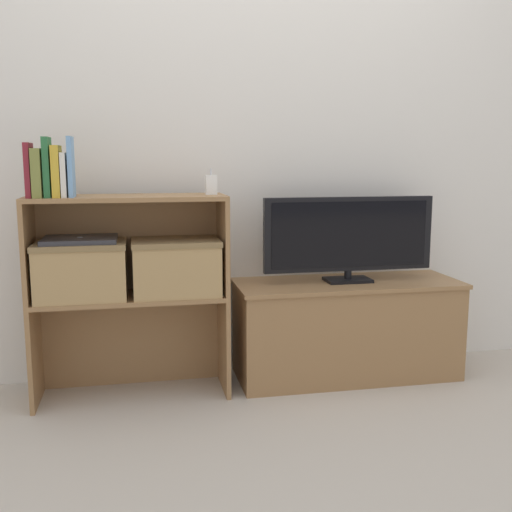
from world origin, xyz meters
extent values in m
plane|color=#BCB2A3|center=(0.00, 0.00, 0.00)|extent=(16.00, 16.00, 0.00)
cube|color=silver|center=(0.00, 0.43, 1.20)|extent=(10.00, 0.05, 2.40)
cube|color=olive|center=(0.47, 0.20, 0.23)|extent=(1.08, 0.40, 0.46)
cube|color=olive|center=(0.47, 0.20, 0.47)|extent=(1.10, 0.42, 0.02)
cube|color=black|center=(0.47, 0.20, 0.49)|extent=(0.22, 0.14, 0.02)
cylinder|color=black|center=(0.47, 0.20, 0.52)|extent=(0.04, 0.04, 0.04)
cube|color=black|center=(0.47, 0.20, 0.72)|extent=(0.84, 0.03, 0.36)
cube|color=black|center=(0.47, 0.18, 0.72)|extent=(0.78, 0.00, 0.32)
cube|color=olive|center=(-1.00, 0.16, 0.23)|extent=(0.02, 0.32, 0.47)
cube|color=olive|center=(-0.16, 0.16, 0.23)|extent=(0.02, 0.32, 0.47)
cube|color=olive|center=(-0.58, 0.31, 0.23)|extent=(0.82, 0.02, 0.47)
cube|color=olive|center=(-0.58, 0.16, 0.46)|extent=(0.82, 0.32, 0.02)
cube|color=olive|center=(-1.00, 0.16, 0.69)|extent=(0.02, 0.32, 0.45)
cube|color=olive|center=(-0.16, 0.16, 0.69)|extent=(0.02, 0.32, 0.45)
cube|color=olive|center=(-0.58, 0.31, 0.69)|extent=(0.82, 0.02, 0.45)
cube|color=olive|center=(-0.58, 0.16, 0.91)|extent=(0.82, 0.32, 0.02)
cube|color=maroon|center=(-0.97, 0.10, 1.03)|extent=(0.02, 0.13, 0.22)
cube|color=olive|center=(-0.93, 0.10, 1.02)|extent=(0.04, 0.15, 0.20)
cube|color=#286638|center=(-0.89, 0.10, 1.04)|extent=(0.03, 0.12, 0.25)
cube|color=gold|center=(-0.86, 0.10, 1.02)|extent=(0.03, 0.14, 0.21)
cube|color=silver|center=(-0.83, 0.10, 1.01)|extent=(0.02, 0.14, 0.18)
cube|color=#709ECC|center=(-0.80, 0.10, 1.04)|extent=(0.02, 0.13, 0.25)
cube|color=white|center=(-0.21, 0.16, 0.96)|extent=(0.05, 0.03, 0.09)
cylinder|color=silver|center=(-0.21, 0.16, 1.02)|extent=(0.01, 0.01, 0.03)
cube|color=tan|center=(-0.78, 0.14, 0.59)|extent=(0.38, 0.28, 0.25)
cube|color=olive|center=(-0.78, 0.14, 0.71)|extent=(0.39, 0.29, 0.02)
cube|color=tan|center=(-0.37, 0.14, 0.59)|extent=(0.38, 0.28, 0.25)
cube|color=olive|center=(-0.37, 0.14, 0.71)|extent=(0.39, 0.29, 0.02)
cube|color=#2D2D33|center=(-0.78, 0.14, 0.73)|extent=(0.31, 0.25, 0.02)
cylinder|color=#99999E|center=(-0.78, 0.14, 0.74)|extent=(0.02, 0.02, 0.00)
camera|label=1|loc=(-0.55, -2.53, 1.08)|focal=42.00mm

